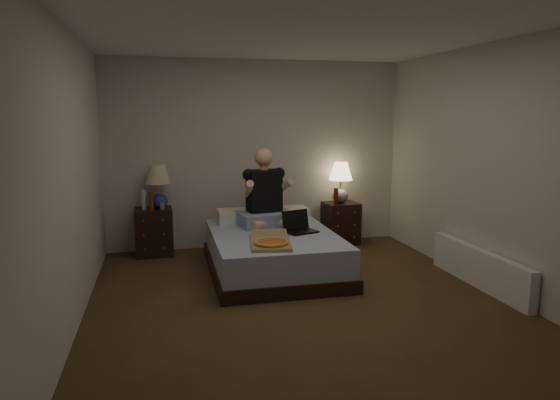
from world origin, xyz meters
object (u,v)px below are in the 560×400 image
object	(u,v)px
nightstand_left	(154,232)
laptop	(301,222)
pizza_box	(271,244)
bed	(273,252)
radiator	(479,268)
nightstand_right	(341,223)
person	(266,187)
beer_bottle_left	(151,201)
beer_bottle_right	(336,196)
water_bottle	(144,200)
lamp_right	(341,183)
lamp_left	(158,187)
soda_can	(162,205)

from	to	relation	value
nightstand_left	laptop	bearing A→B (deg)	-35.00
nightstand_left	pizza_box	xyz separation A→B (m)	(1.17, -1.66, 0.19)
bed	radiator	distance (m)	2.22
nightstand_right	person	distance (m)	1.48
nightstand_right	beer_bottle_left	size ratio (longest dim) A/B	2.51
laptop	radiator	size ratio (longest dim) A/B	0.21
nightstand_right	beer_bottle_right	size ratio (longest dim) A/B	2.51
bed	person	world-z (taller)	person
beer_bottle_right	bed	bearing A→B (deg)	-139.72
bed	pizza_box	bearing A→B (deg)	-104.43
laptop	water_bottle	bearing A→B (deg)	129.55
laptop	radiator	world-z (taller)	laptop
bed	beer_bottle_right	world-z (taller)	beer_bottle_right
beer_bottle_left	pizza_box	bearing A→B (deg)	-52.33
nightstand_right	beer_bottle_right	distance (m)	0.44
nightstand_left	beer_bottle_right	size ratio (longest dim) A/B	2.62
water_bottle	person	size ratio (longest dim) A/B	0.27
lamp_right	laptop	size ratio (longest dim) A/B	1.65
laptop	bed	bearing A→B (deg)	151.69
nightstand_left	lamp_left	bearing A→B (deg)	-1.07
beer_bottle_left	radiator	world-z (taller)	beer_bottle_left
lamp_left	lamp_right	bearing A→B (deg)	-0.28
lamp_right	beer_bottle_right	distance (m)	0.24
bed	nightstand_right	xyz separation A→B (m)	(1.20, 1.03, 0.06)
bed	laptop	size ratio (longest dim) A/B	5.36
person	radiator	bearing A→B (deg)	-45.63
bed	lamp_left	bearing A→B (deg)	140.28
laptop	beer_bottle_left	bearing A→B (deg)	130.45
nightstand_left	beer_bottle_right	xyz separation A→B (m)	(2.41, -0.14, 0.39)
bed	laptop	distance (m)	0.47
water_bottle	lamp_left	bearing A→B (deg)	8.77
beer_bottle_left	person	bearing A→B (deg)	-20.82
lamp_left	person	size ratio (longest dim) A/B	0.60
radiator	person	bearing A→B (deg)	144.58
pizza_box	nightstand_right	bearing A→B (deg)	59.51
nightstand_left	water_bottle	distance (m)	0.44
lamp_left	soda_can	size ratio (longest dim) A/B	5.60
water_bottle	radiator	xyz separation A→B (m)	(3.42, -2.01, -0.53)
beer_bottle_left	person	size ratio (longest dim) A/B	0.25
lamp_left	nightstand_left	bearing A→B (deg)	180.00
pizza_box	radiator	world-z (taller)	pizza_box
lamp_right	bed	bearing A→B (deg)	-138.70
radiator	pizza_box	bearing A→B (deg)	169.81
person	laptop	world-z (taller)	person
soda_can	radiator	xyz separation A→B (m)	(3.21, -1.96, -0.45)
nightstand_right	laptop	bearing A→B (deg)	-134.26
nightstand_left	beer_bottle_left	distance (m)	0.43
beer_bottle_right	pizza_box	world-z (taller)	beer_bottle_right
laptop	pizza_box	world-z (taller)	laptop
person	pizza_box	world-z (taller)	person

